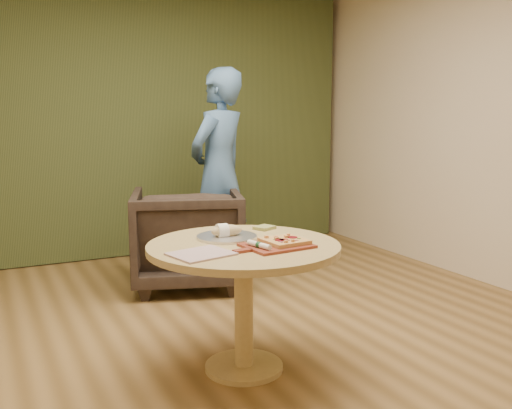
{
  "coord_description": "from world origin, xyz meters",
  "views": [
    {
      "loc": [
        -1.46,
        -2.94,
        1.48
      ],
      "look_at": [
        0.12,
        0.25,
        0.9
      ],
      "focal_mm": 40.0,
      "sensor_mm": 36.0,
      "label": 1
    }
  ],
  "objects": [
    {
      "name": "room_shell",
      "position": [
        0.0,
        0.0,
        1.4
      ],
      "size": [
        5.04,
        6.04,
        2.84
      ],
      "color": "olive",
      "rests_on": "ground"
    },
    {
      "name": "curtain",
      "position": [
        0.0,
        2.9,
        1.4
      ],
      "size": [
        4.8,
        0.14,
        2.78
      ],
      "primitive_type": "cube",
      "color": "#323D1B",
      "rests_on": "ground"
    },
    {
      "name": "pedestal_table",
      "position": [
        -0.14,
        -0.1,
        0.61
      ],
      "size": [
        1.09,
        1.09,
        0.75
      ],
      "rotation": [
        0.0,
        0.0,
        0.21
      ],
      "color": "tan",
      "rests_on": "ground"
    },
    {
      "name": "pizza_paddle",
      "position": [
        -0.02,
        -0.26,
        0.76
      ],
      "size": [
        0.46,
        0.31,
        0.01
      ],
      "rotation": [
        0.0,
        0.0,
        0.1
      ],
      "color": "maroon",
      "rests_on": "pedestal_table"
    },
    {
      "name": "flatbread_pizza",
      "position": [
        0.05,
        -0.25,
        0.78
      ],
      "size": [
        0.24,
        0.24,
        0.04
      ],
      "rotation": [
        0.0,
        0.0,
        0.1
      ],
      "color": "tan",
      "rests_on": "pizza_paddle"
    },
    {
      "name": "cutlery_roll",
      "position": [
        -0.13,
        -0.28,
        0.78
      ],
      "size": [
        0.07,
        0.2,
        0.03
      ],
      "rotation": [
        0.0,
        0.0,
        0.25
      ],
      "color": "white",
      "rests_on": "pizza_paddle"
    },
    {
      "name": "newspaper",
      "position": [
        -0.44,
        -0.24,
        0.76
      ],
      "size": [
        0.35,
        0.31,
        0.01
      ],
      "primitive_type": "cube",
      "rotation": [
        0.0,
        0.0,
        0.23
      ],
      "color": "silver",
      "rests_on": "pedestal_table"
    },
    {
      "name": "serving_tray",
      "position": [
        -0.16,
        0.07,
        0.76
      ],
      "size": [
        0.36,
        0.36,
        0.02
      ],
      "color": "silver",
      "rests_on": "pedestal_table"
    },
    {
      "name": "bread_roll",
      "position": [
        -0.17,
        0.07,
        0.79
      ],
      "size": [
        0.19,
        0.09,
        0.09
      ],
      "color": "tan",
      "rests_on": "serving_tray"
    },
    {
      "name": "green_packet",
      "position": [
        0.16,
        0.2,
        0.76
      ],
      "size": [
        0.15,
        0.14,
        0.02
      ],
      "primitive_type": "cube",
      "rotation": [
        0.0,
        0.0,
        0.41
      ],
      "color": "olive",
      "rests_on": "pedestal_table"
    },
    {
      "name": "armchair",
      "position": [
        0.13,
        1.6,
        0.47
      ],
      "size": [
        1.12,
        1.09,
        0.93
      ],
      "primitive_type": "imported",
      "rotation": [
        0.0,
        0.0,
        2.82
      ],
      "color": "black",
      "rests_on": "ground"
    },
    {
      "name": "person_standing",
      "position": [
        0.52,
        1.81,
        0.94
      ],
      "size": [
        0.82,
        0.74,
        1.88
      ],
      "primitive_type": "imported",
      "rotation": [
        0.0,
        0.0,
        3.69
      ],
      "color": "#42668F",
      "rests_on": "ground"
    }
  ]
}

